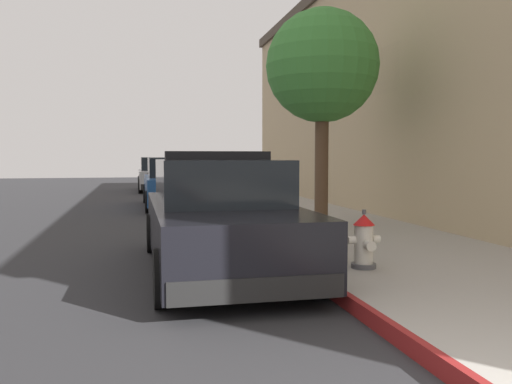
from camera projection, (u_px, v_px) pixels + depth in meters
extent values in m
cube|color=#2B2B2D|center=(37.00, 239.00, 11.01)|extent=(34.09, 60.00, 0.20)
cube|color=#9E9991|center=(313.00, 222.00, 12.32)|extent=(3.58, 60.00, 0.16)
cube|color=maroon|center=(235.00, 225.00, 11.92)|extent=(0.08, 60.00, 0.16)
cube|color=black|center=(387.00, 70.00, 12.49)|extent=(0.06, 1.30, 1.10)
cube|color=black|center=(298.00, 100.00, 19.30)|extent=(0.06, 1.30, 1.10)
cube|color=black|center=(220.00, 230.00, 7.46)|extent=(1.84, 4.80, 0.76)
cube|color=black|center=(218.00, 181.00, 7.56)|extent=(1.64, 2.50, 0.60)
cube|color=black|center=(257.00, 288.00, 5.20)|extent=(1.76, 0.16, 0.24)
cube|color=black|center=(200.00, 227.00, 9.76)|extent=(1.76, 0.16, 0.24)
cylinder|color=black|center=(153.00, 233.00, 8.94)|extent=(0.22, 0.64, 0.64)
cylinder|color=black|center=(253.00, 230.00, 9.32)|extent=(0.22, 0.64, 0.64)
cylinder|color=black|center=(164.00, 278.00, 5.64)|extent=(0.22, 0.64, 0.64)
cylinder|color=black|center=(318.00, 270.00, 6.02)|extent=(0.22, 0.64, 0.64)
cube|color=black|center=(218.00, 156.00, 7.49)|extent=(1.48, 0.20, 0.12)
cube|color=red|center=(193.00, 155.00, 7.41)|extent=(0.44, 0.18, 0.11)
cube|color=#1E33E0|center=(243.00, 156.00, 7.57)|extent=(0.44, 0.18, 0.11)
cube|color=navy|center=(175.00, 189.00, 16.90)|extent=(1.84, 4.80, 0.76)
cube|color=black|center=(175.00, 167.00, 17.00)|extent=(1.64, 2.50, 0.60)
cube|color=black|center=(181.00, 203.00, 14.64)|extent=(1.76, 0.16, 0.24)
cube|color=black|center=(170.00, 192.00, 19.19)|extent=(1.76, 0.16, 0.24)
cylinder|color=black|center=(146.00, 194.00, 18.38)|extent=(0.22, 0.64, 0.64)
cylinder|color=black|center=(196.00, 193.00, 18.76)|extent=(0.22, 0.64, 0.64)
cylinder|color=black|center=(149.00, 202.00, 15.07)|extent=(0.22, 0.64, 0.64)
cylinder|color=black|center=(209.00, 201.00, 15.45)|extent=(0.22, 0.64, 0.64)
cube|color=#B2B5BA|center=(159.00, 178.00, 24.78)|extent=(1.84, 4.80, 0.76)
cube|color=black|center=(159.00, 164.00, 24.88)|extent=(1.64, 2.50, 0.60)
cube|color=black|center=(162.00, 187.00, 22.52)|extent=(1.76, 0.16, 0.24)
cube|color=black|center=(157.00, 182.00, 27.07)|extent=(1.76, 0.16, 0.24)
cylinder|color=black|center=(140.00, 182.00, 26.26)|extent=(0.22, 0.64, 0.64)
cylinder|color=black|center=(175.00, 182.00, 26.64)|extent=(0.22, 0.64, 0.64)
cylinder|color=black|center=(141.00, 186.00, 22.95)|extent=(0.22, 0.64, 0.64)
cylinder|color=black|center=(181.00, 186.00, 23.33)|extent=(0.22, 0.64, 0.64)
cylinder|color=#4C4C51|center=(363.00, 266.00, 6.90)|extent=(0.32, 0.32, 0.06)
cylinder|color=silver|center=(364.00, 244.00, 6.89)|extent=(0.24, 0.24, 0.50)
cone|color=red|center=(364.00, 220.00, 6.86)|extent=(0.28, 0.28, 0.14)
cylinder|color=#4C4C51|center=(364.00, 212.00, 6.86)|extent=(0.05, 0.05, 0.06)
cylinder|color=silver|center=(351.00, 240.00, 6.84)|extent=(0.10, 0.10, 0.10)
cylinder|color=silver|center=(376.00, 239.00, 6.92)|extent=(0.10, 0.10, 0.10)
cylinder|color=silver|center=(370.00, 246.00, 6.71)|extent=(0.13, 0.12, 0.13)
cylinder|color=brown|center=(322.00, 166.00, 11.05)|extent=(0.28, 0.28, 2.49)
sphere|color=#387A33|center=(322.00, 66.00, 10.92)|extent=(2.32, 2.32, 2.32)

